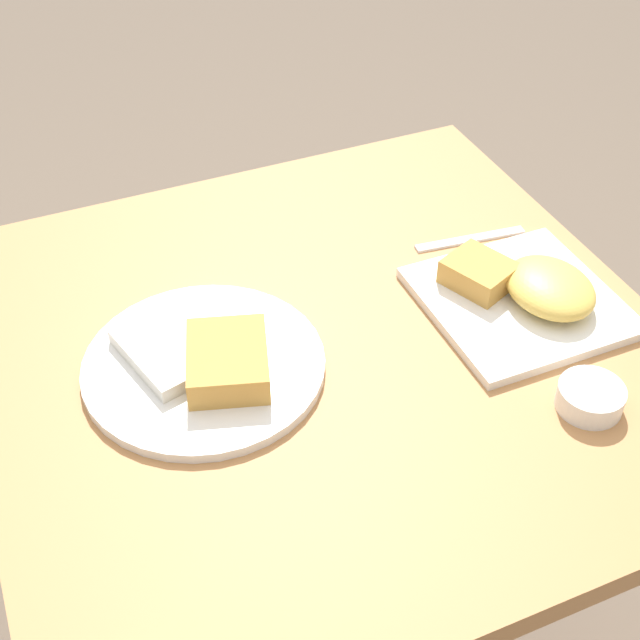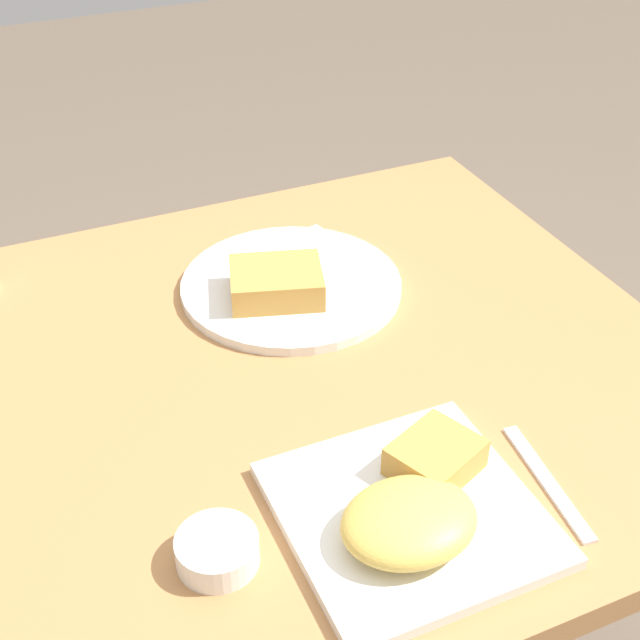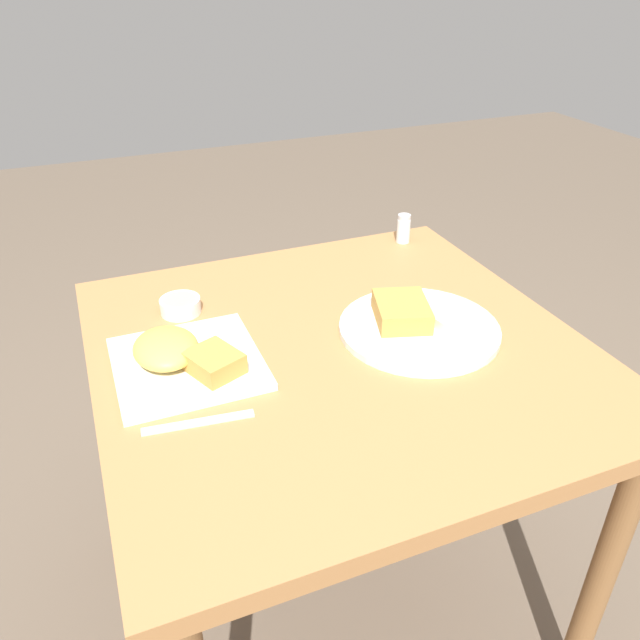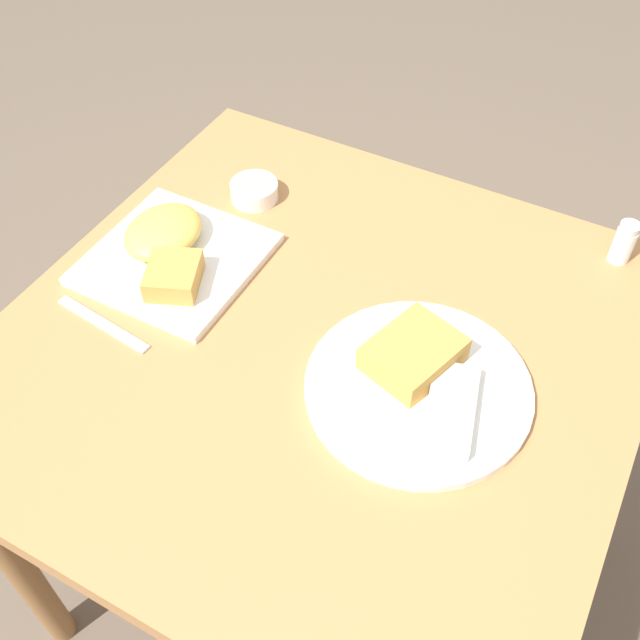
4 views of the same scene
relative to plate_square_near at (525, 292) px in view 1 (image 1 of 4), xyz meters
name	(u,v)px [view 1 (image 1 of 4)]	position (x,y,z in m)	size (l,w,h in m)	color
ground_plane	(323,631)	(0.04, 0.28, -0.75)	(8.00, 8.00, 0.00)	brown
dining_table	(324,391)	(0.04, 0.28, -0.11)	(0.88, 0.89, 0.73)	#B27A47
plate_square_near	(525,292)	(0.00, 0.00, 0.00)	(0.25, 0.25, 0.06)	white
plate_oval_far	(206,364)	(0.05, 0.44, -0.01)	(0.31, 0.31, 0.05)	white
sauce_ramekin	(590,397)	(-0.19, 0.03, 0.00)	(0.08, 0.08, 0.03)	white
butter_knife	(470,239)	(0.16, -0.01, -0.02)	(0.04, 0.17, 0.00)	silver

